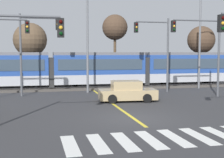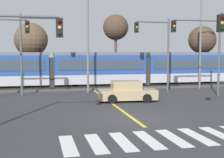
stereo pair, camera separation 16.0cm
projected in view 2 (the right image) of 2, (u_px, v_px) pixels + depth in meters
The scene contains 23 objects.
ground_plane at pixel (133, 119), 16.93m from camera, with size 200.00×200.00×0.00m, color #333335.
track_bed at pixel (91, 87), 31.38m from camera, with size 120.00×4.00×0.18m, color #4C4742.
rail_near at pixel (92, 87), 30.67m from camera, with size 120.00×0.08×0.10m, color #939399.
rail_far at pixel (90, 85), 32.07m from camera, with size 120.00×0.08×0.10m, color #939399.
light_rail_tram at pixel (99, 68), 31.40m from camera, with size 28.00×2.64×3.43m.
crosswalk_stripe_0 at pixel (68, 145), 12.06m from camera, with size 0.56×2.80×0.01m, color silver.
crosswalk_stripe_1 at pixel (96, 143), 12.32m from camera, with size 0.56×2.80×0.01m, color silver.
crosswalk_stripe_2 at pixel (123, 141), 12.57m from camera, with size 0.56×2.80×0.01m, color silver.
crosswalk_stripe_3 at pixel (149, 140), 12.83m from camera, with size 0.56×2.80×0.01m, color silver.
crosswalk_stripe_4 at pixel (173, 138), 13.09m from camera, with size 0.56×2.80×0.01m, color silver.
crosswalk_stripe_5 at pixel (197, 136), 13.34m from camera, with size 0.56×2.80×0.01m, color silver.
crosswalk_stripe_6 at pixel (220, 135), 13.60m from camera, with size 0.56×2.80×0.01m, color silver.
lane_centre_line at pixel (111, 103), 22.17m from camera, with size 0.20×14.96×0.01m, color gold.
sedan_crossing at pixel (127, 92), 22.90m from camera, with size 4.32×2.16×1.52m.
traffic_light_far_left at pixel (33, 42), 25.57m from camera, with size 3.25×0.38×6.72m.
traffic_light_far_right at pixel (158, 44), 27.72m from camera, with size 3.25×0.38×6.62m.
traffic_light_mid_right at pixel (204, 43), 24.79m from camera, with size 4.25×0.38×6.55m.
traffic_light_near_left at pixel (11, 48), 14.28m from camera, with size 3.75×0.38×5.76m.
street_lamp_centre at pixel (90, 35), 27.57m from camera, with size 2.08×0.28×9.11m.
street_lamp_east at pixel (202, 33), 30.79m from camera, with size 2.28×0.28×9.88m.
bare_tree_west at pixel (31, 40), 35.12m from camera, with size 3.76×3.76×6.91m.
bare_tree_east at pixel (116, 28), 36.75m from camera, with size 3.00×3.00×8.06m.
bare_tree_far_east at pixel (202, 40), 37.95m from camera, with size 3.35×3.35×6.81m.
Camera 2 is at (-4.79, -16.03, 3.58)m, focal length 50.00 mm.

